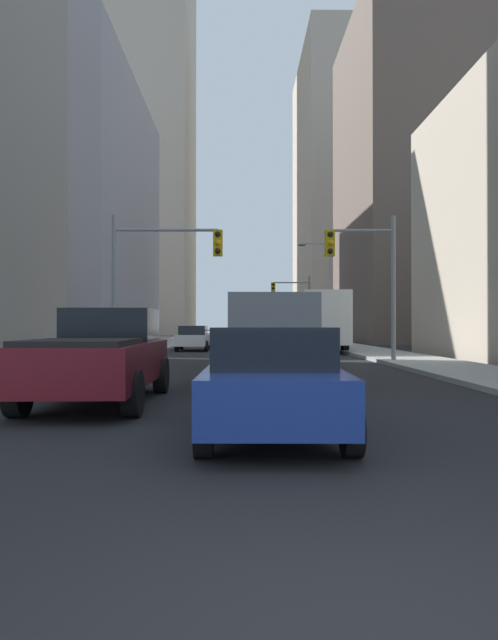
# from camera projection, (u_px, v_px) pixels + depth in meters

# --- Properties ---
(sidewalk_left) EXTENTS (3.29, 160.00, 0.15)m
(sidewalk_left) POSITION_uv_depth(u_px,v_px,m) (174.00, 341.00, 52.44)
(sidewalk_left) COLOR #9E9E99
(sidewalk_left) RESTS_ON ground
(sidewalk_right) EXTENTS (3.29, 160.00, 0.15)m
(sidewalk_right) POSITION_uv_depth(u_px,v_px,m) (319.00, 341.00, 52.65)
(sidewalk_right) COLOR #9E9E99
(sidewalk_right) RESTS_ON ground
(city_bus) EXTENTS (2.78, 11.56, 3.40)m
(city_bus) POSITION_uv_depth(u_px,v_px,m) (316.00, 319.00, 35.09)
(city_bus) COLOR silver
(city_bus) RESTS_ON ground
(pickup_truck_maroon) EXTENTS (2.20, 5.42, 1.90)m
(pickup_truck_maroon) POSITION_uv_depth(u_px,v_px,m) (102.00, 356.00, 11.39)
(pickup_truck_maroon) COLOR maroon
(pickup_truck_maroon) RESTS_ON ground
(cargo_van_grey) EXTENTS (2.16, 5.23, 2.26)m
(cargo_van_grey) POSITION_uv_depth(u_px,v_px,m) (268.00, 335.00, 14.69)
(cargo_van_grey) COLOR slate
(cargo_van_grey) RESTS_ON ground
(sedan_blue) EXTENTS (1.95, 4.24, 1.52)m
(sedan_blue) POSITION_uv_depth(u_px,v_px,m) (272.00, 381.00, 7.95)
(sedan_blue) COLOR navy
(sedan_blue) RESTS_ON ground
(sedan_green) EXTENTS (1.96, 4.27, 1.52)m
(sedan_green) POSITION_uv_depth(u_px,v_px,m) (257.00, 347.00, 20.50)
(sedan_green) COLOR #195938
(sedan_green) RESTS_ON ground
(sedan_white) EXTENTS (1.95, 4.25, 1.52)m
(sedan_white) POSITION_uv_depth(u_px,v_px,m) (193.00, 338.00, 34.60)
(sedan_white) COLOR white
(sedan_white) RESTS_ON ground
(traffic_signal_near_left) EXTENTS (4.47, 0.44, 6.00)m
(traffic_signal_near_left) POSITION_uv_depth(u_px,v_px,m) (162.00, 263.00, 22.92)
(traffic_signal_near_left) COLOR gray
(traffic_signal_near_left) RESTS_ON ground
(traffic_signal_near_right) EXTENTS (2.87, 0.44, 6.00)m
(traffic_signal_near_right) POSITION_uv_depth(u_px,v_px,m) (364.00, 265.00, 23.04)
(traffic_signal_near_right) COLOR gray
(traffic_signal_near_right) RESTS_ON ground
(traffic_signal_far_right) EXTENTS (3.53, 0.44, 6.00)m
(traffic_signal_far_right) POSITION_uv_depth(u_px,v_px,m) (293.00, 298.00, 51.19)
(traffic_signal_far_right) COLOR gray
(traffic_signal_far_right) RESTS_ON ground
(street_lamp_right) EXTENTS (2.34, 0.32, 7.50)m
(street_lamp_right) POSITION_uv_depth(u_px,v_px,m) (325.00, 283.00, 39.96)
(street_lamp_right) COLOR gray
(street_lamp_right) RESTS_ON ground
(building_left_far_tower) EXTENTS (17.30, 21.54, 71.59)m
(building_left_far_tower) POSITION_uv_depth(u_px,v_px,m) (140.00, 123.00, 95.98)
(building_left_far_tower) COLOR #B7A893
(building_left_far_tower) RESTS_ON ground
(building_right_mid_block) EXTENTS (19.03, 18.65, 29.96)m
(building_right_mid_block) POSITION_uv_depth(u_px,v_px,m) (451.00, 182.00, 53.07)
(building_right_mid_block) COLOR #66564C
(building_right_mid_block) RESTS_ON ground
(building_right_far_highrise) EXTENTS (24.95, 28.66, 46.40)m
(building_right_far_highrise) POSITION_uv_depth(u_px,v_px,m) (375.00, 196.00, 94.94)
(building_right_far_highrise) COLOR #B7A893
(building_right_far_highrise) RESTS_ON ground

